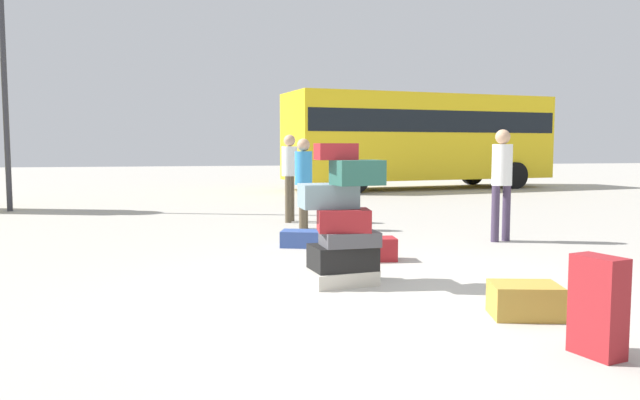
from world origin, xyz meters
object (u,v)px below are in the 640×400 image
at_px(person_passerby_in_red, 502,175).
at_px(suitcase_tower, 342,225).
at_px(parked_bus, 420,135).
at_px(suitcase_maroon_left_side, 369,249).
at_px(person_tourist_with_camera, 290,170).
at_px(suitcase_navy_right_side, 301,239).
at_px(person_bearded_onlooker, 303,176).
at_px(lamp_post, 1,4).
at_px(suitcase_maroon_foreground_near, 598,306).
at_px(suitcase_tan_foreground_far, 525,300).

bearing_deg(person_passerby_in_red, suitcase_tower, 21.80).
bearing_deg(parked_bus, suitcase_tower, -123.01).
height_order(suitcase_maroon_left_side, parked_bus, parked_bus).
distance_m(person_tourist_with_camera, parked_bus, 10.19).
xyz_separation_m(suitcase_navy_right_side, person_bearded_onlooker, (0.38, 1.79, 0.82)).
height_order(suitcase_tower, lamp_post, lamp_post).
height_order(suitcase_navy_right_side, person_tourist_with_camera, person_tourist_with_camera).
bearing_deg(lamp_post, suitcase_tower, -57.90).
height_order(person_tourist_with_camera, parked_bus, parked_bus).
xyz_separation_m(suitcase_navy_right_side, parked_bus, (6.23, 11.15, 1.72)).
bearing_deg(suitcase_maroon_foreground_near, parked_bus, 58.14).
xyz_separation_m(suitcase_navy_right_side, lamp_post, (-5.43, 6.16, 4.40)).
xyz_separation_m(suitcase_maroon_foreground_near, person_tourist_with_camera, (-0.80, 7.87, 0.65)).
xyz_separation_m(suitcase_tower, suitcase_maroon_foreground_near, (1.15, -2.53, -0.27)).
height_order(person_bearded_onlooker, person_tourist_with_camera, person_tourist_with_camera).
xyz_separation_m(suitcase_tan_foreground_far, person_tourist_with_camera, (-0.84, 6.88, 0.85)).
bearing_deg(suitcase_maroon_foreground_near, person_passerby_in_red, 53.94).
relative_size(suitcase_maroon_left_side, parked_bus, 0.07).
distance_m(suitcase_maroon_foreground_near, person_bearded_onlooker, 6.83).
height_order(person_bearded_onlooker, parked_bus, parked_bus).
xyz_separation_m(suitcase_maroon_left_side, person_passerby_in_red, (2.40, 1.07, 0.87)).
bearing_deg(suitcase_tower, person_bearded_onlooker, 84.45).
height_order(suitcase_tower, person_tourist_with_camera, person_tourist_with_camera).
bearing_deg(person_bearded_onlooker, suitcase_maroon_foreground_near, 26.88).
xyz_separation_m(person_bearded_onlooker, person_tourist_with_camera, (-0.05, 1.11, 0.06)).
xyz_separation_m(person_tourist_with_camera, parked_bus, (5.90, 8.26, 0.84)).
distance_m(suitcase_navy_right_side, parked_bus, 12.89).
xyz_separation_m(suitcase_maroon_foreground_near, parked_bus, (5.11, 16.13, 1.49)).
bearing_deg(suitcase_tan_foreground_far, suitcase_maroon_left_side, 115.57).
bearing_deg(person_tourist_with_camera, suitcase_maroon_foreground_near, 31.09).
height_order(suitcase_navy_right_side, parked_bus, parked_bus).
distance_m(suitcase_tower, person_tourist_with_camera, 5.37).
bearing_deg(suitcase_tan_foreground_far, person_bearded_onlooker, 112.59).
relative_size(suitcase_maroon_foreground_near, lamp_post, 0.10).
bearing_deg(parked_bus, lamp_post, -165.11).
bearing_deg(suitcase_tower, lamp_post, 122.10).
bearing_deg(suitcase_maroon_left_side, suitcase_navy_right_side, 124.23).
bearing_deg(suitcase_tower, suitcase_maroon_left_side, 60.87).
distance_m(suitcase_tan_foreground_far, person_tourist_with_camera, 6.99).
distance_m(suitcase_maroon_foreground_near, person_tourist_with_camera, 7.94).
relative_size(suitcase_tan_foreground_far, suitcase_navy_right_side, 0.99).
xyz_separation_m(suitcase_maroon_left_side, person_tourist_with_camera, (-0.32, 4.13, 0.85)).
bearing_deg(suitcase_tan_foreground_far, lamp_post, 137.87).
height_order(suitcase_maroon_left_side, person_passerby_in_red, person_passerby_in_red).
height_order(suitcase_maroon_foreground_near, lamp_post, lamp_post).
xyz_separation_m(suitcase_maroon_left_side, person_bearded_onlooker, (-0.26, 3.02, 0.79)).
bearing_deg(suitcase_navy_right_side, person_passerby_in_red, 15.96).
distance_m(suitcase_tan_foreground_far, suitcase_maroon_left_side, 2.80).
relative_size(suitcase_maroon_left_side, suitcase_maroon_foreground_near, 0.95).
distance_m(suitcase_maroon_left_side, person_tourist_with_camera, 4.23).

